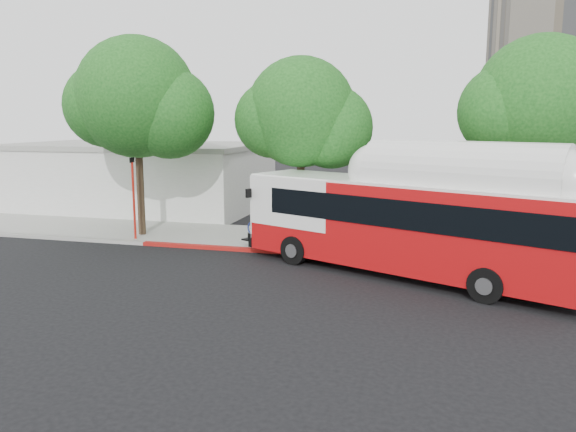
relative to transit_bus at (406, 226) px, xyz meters
name	(u,v)px	position (x,y,z in m)	size (l,w,h in m)	color
ground	(289,280)	(-4.04, -1.72, -1.90)	(120.00, 120.00, 0.00)	black
sidewalk	(323,241)	(-4.04, 4.78, -1.83)	(60.00, 5.00, 0.15)	gray
curb_strip	(312,254)	(-4.04, 2.18, -1.83)	(60.00, 0.30, 0.15)	gray
red_curb_segment	(246,250)	(-7.04, 2.18, -1.82)	(10.00, 0.32, 0.16)	#9F1511
street_tree_left	(146,102)	(-12.57, 3.84, 4.70)	(6.67, 5.80, 9.74)	#2D2116
street_tree_mid	(310,117)	(-4.63, 4.34, 4.00)	(5.75, 5.00, 8.62)	#2D2116
street_tree_right	(552,108)	(5.40, 4.14, 4.35)	(6.21, 5.40, 9.18)	#2D2116
low_commercial_bldg	(138,175)	(-18.04, 12.28, 0.25)	(16.20, 10.20, 4.25)	silver
transit_bus	(406,226)	(0.00, 0.00, 0.00)	(13.55, 7.71, 4.07)	#B40C0F
signal_pole	(134,199)	(-12.80, 2.70, 0.17)	(0.11, 0.38, 4.03)	red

